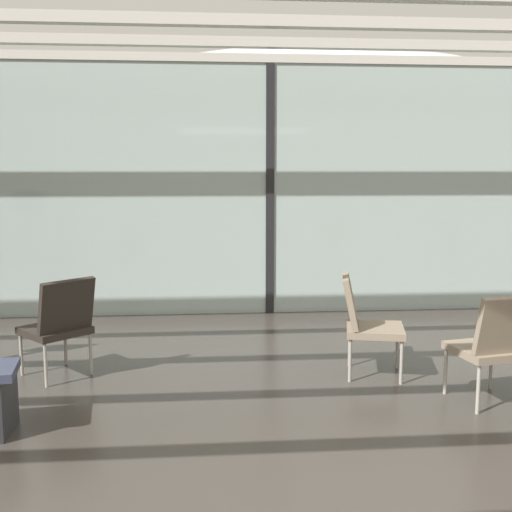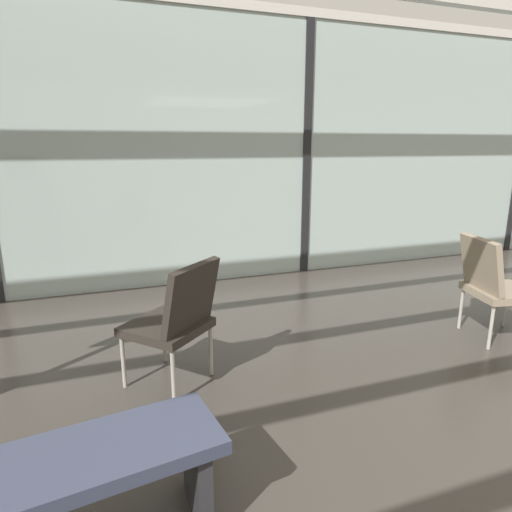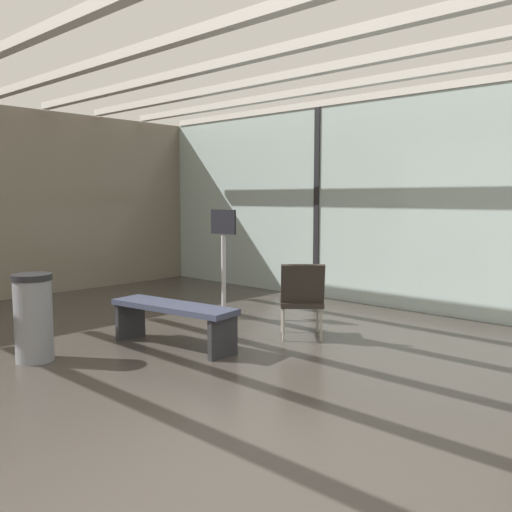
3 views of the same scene
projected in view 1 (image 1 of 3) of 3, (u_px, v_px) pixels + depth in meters
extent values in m
cube|color=#A3B7B2|center=(270.00, 191.00, 7.55)|extent=(14.00, 0.08, 3.00)
cube|color=black|center=(270.00, 191.00, 7.55)|extent=(0.10, 0.12, 3.00)
cube|color=beige|center=(293.00, 22.00, 5.47)|extent=(13.72, 0.12, 0.10)
cube|color=beige|center=(280.00, 43.00, 6.40)|extent=(13.72, 0.12, 0.10)
cube|color=beige|center=(270.00, 59.00, 7.33)|extent=(13.72, 0.12, 0.10)
ellipsoid|color=silver|center=(329.00, 153.00, 12.46)|extent=(12.54, 4.13, 4.13)
sphere|color=#9D9DA0|center=(33.00, 153.00, 11.97)|extent=(2.27, 2.27, 2.27)
sphere|color=black|center=(146.00, 131.00, 10.25)|extent=(0.28, 0.28, 0.28)
sphere|color=black|center=(200.00, 131.00, 10.33)|extent=(0.28, 0.28, 0.28)
sphere|color=black|center=(254.00, 132.00, 10.40)|extent=(0.28, 0.28, 0.28)
sphere|color=black|center=(308.00, 132.00, 10.48)|extent=(0.28, 0.28, 0.28)
sphere|color=black|center=(360.00, 132.00, 10.55)|extent=(0.28, 0.28, 0.28)
sphere|color=black|center=(412.00, 132.00, 10.63)|extent=(0.28, 0.28, 0.28)
cube|color=#7F705B|center=(486.00, 350.00, 4.75)|extent=(0.56, 0.56, 0.06)
cube|color=#7F705B|center=(507.00, 325.00, 4.51)|extent=(0.50, 0.23, 0.44)
cylinder|color=gray|center=(491.00, 367.00, 5.04)|extent=(0.03, 0.03, 0.37)
cylinder|color=gray|center=(445.00, 371.00, 4.92)|extent=(0.03, 0.03, 0.37)
cylinder|color=gray|center=(478.00, 389.00, 4.52)|extent=(0.03, 0.03, 0.37)
cube|color=#7F705B|center=(375.00, 330.00, 5.35)|extent=(0.58, 0.58, 0.06)
cube|color=#7F705B|center=(350.00, 301.00, 5.34)|extent=(0.24, 0.50, 0.44)
cylinder|color=gray|center=(401.00, 363.00, 5.15)|extent=(0.03, 0.03, 0.37)
cylinder|color=gray|center=(397.00, 348.00, 5.56)|extent=(0.03, 0.03, 0.37)
cylinder|color=gray|center=(350.00, 360.00, 5.20)|extent=(0.03, 0.03, 0.37)
cylinder|color=gray|center=(350.00, 346.00, 5.62)|extent=(0.03, 0.03, 0.37)
cube|color=#28231E|center=(55.00, 330.00, 5.34)|extent=(0.68, 0.68, 0.06)
cube|color=#28231E|center=(67.00, 305.00, 5.16)|extent=(0.45, 0.43, 0.44)
cylinder|color=gray|center=(65.00, 345.00, 5.66)|extent=(0.03, 0.03, 0.37)
cylinder|color=gray|center=(21.00, 355.00, 5.36)|extent=(0.03, 0.03, 0.37)
cylinder|color=gray|center=(91.00, 354.00, 5.38)|extent=(0.03, 0.03, 0.37)
cylinder|color=gray|center=(46.00, 365.00, 5.08)|extent=(0.03, 0.03, 0.37)
cube|color=#262628|center=(6.00, 404.00, 4.19)|extent=(0.06, 0.36, 0.41)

